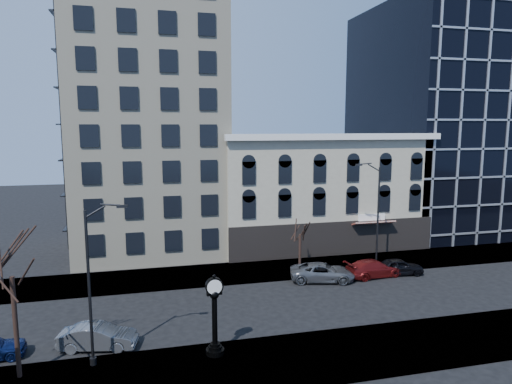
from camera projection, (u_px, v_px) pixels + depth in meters
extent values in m
plane|color=black|center=(243.00, 308.00, 33.44)|extent=(160.00, 160.00, 0.00)
cube|color=gray|center=(224.00, 274.00, 41.12)|extent=(160.00, 6.00, 0.12)
cube|color=gray|center=(272.00, 362.00, 25.75)|extent=(160.00, 6.00, 0.12)
cube|color=beige|center=(147.00, 70.00, 47.54)|extent=(15.00, 15.00, 38.00)
cube|color=#B6AF96|center=(317.00, 192.00, 50.79)|extent=(22.00, 10.00, 12.00)
cube|color=white|center=(338.00, 137.00, 44.90)|extent=(22.60, 0.80, 0.60)
cube|color=black|center=(335.00, 239.00, 46.55)|extent=(22.00, 0.30, 3.60)
cube|color=maroon|center=(373.00, 223.00, 46.73)|extent=(4.50, 1.18, 0.55)
cube|color=black|center=(449.00, 120.00, 59.18)|extent=(20.00, 20.00, 28.00)
cylinder|color=black|center=(215.00, 351.00, 26.53)|extent=(1.09, 1.09, 0.30)
cylinder|color=black|center=(215.00, 347.00, 26.50)|extent=(0.79, 0.79, 0.20)
cylinder|color=black|center=(215.00, 344.00, 26.47)|extent=(0.59, 0.59, 0.16)
cylinder|color=black|center=(215.00, 320.00, 26.25)|extent=(0.32, 0.32, 2.86)
sphere|color=black|center=(214.00, 294.00, 26.03)|extent=(0.55, 0.55, 0.55)
cube|color=black|center=(214.00, 293.00, 26.02)|extent=(0.91, 0.30, 0.25)
cylinder|color=black|center=(214.00, 286.00, 25.96)|extent=(1.05, 0.41, 1.03)
cylinder|color=white|center=(215.00, 287.00, 25.80)|extent=(0.87, 0.10, 0.87)
cylinder|color=white|center=(214.00, 285.00, 26.12)|extent=(0.87, 0.10, 0.87)
sphere|color=black|center=(214.00, 276.00, 25.88)|extent=(0.20, 0.20, 0.20)
cylinder|color=black|center=(89.00, 289.00, 24.72)|extent=(0.16, 0.16, 8.73)
cylinder|color=black|center=(93.00, 361.00, 25.32)|extent=(0.37, 0.37, 0.41)
cube|color=black|center=(123.00, 206.00, 24.42)|extent=(0.57, 0.25, 0.14)
cylinder|color=black|center=(378.00, 217.00, 42.49)|extent=(0.18, 0.18, 9.42)
cylinder|color=black|center=(376.00, 264.00, 43.14)|extent=(0.39, 0.39, 0.44)
cube|color=black|center=(357.00, 165.00, 41.98)|extent=(0.65, 0.42, 0.15)
cylinder|color=#312018|center=(16.00, 327.00, 23.74)|extent=(0.25, 0.25, 5.50)
cylinder|color=#312018|center=(300.00, 251.00, 42.11)|extent=(0.25, 0.25, 3.27)
imported|color=#595B60|center=(98.00, 337.00, 27.32)|extent=(4.78, 2.45, 1.50)
imported|color=#595B60|center=(322.00, 272.00, 39.25)|extent=(6.01, 3.86, 1.54)
imported|color=maroon|center=(374.00, 268.00, 40.38)|extent=(5.46, 2.72, 1.52)
imported|color=black|center=(399.00, 267.00, 40.92)|extent=(4.49, 2.22, 1.47)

